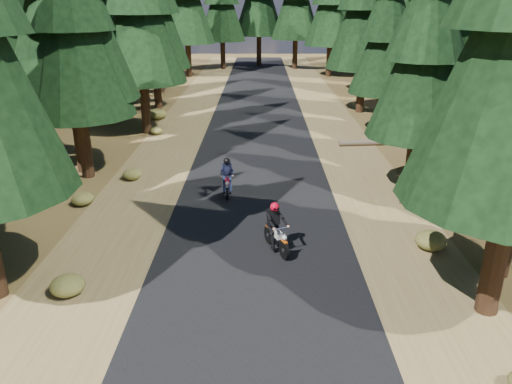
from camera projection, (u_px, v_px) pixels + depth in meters
ground at (256, 242)px, 15.70m from camera, size 120.00×120.00×0.00m
road at (257, 186)px, 20.36m from camera, size 6.00×100.00×0.01m
shoulder_l at (144, 186)px, 20.40m from camera, size 3.20×100.00×0.01m
shoulder_r at (369, 187)px, 20.33m from camera, size 3.20×100.00×0.01m
log_near at (392, 142)px, 26.23m from camera, size 5.75×0.94×0.32m
log_far at (456, 201)px, 18.55m from camera, size 4.18×0.40×0.24m
understory_shrubs at (262, 168)px, 21.80m from camera, size 15.54×28.49×0.68m
rider_lead at (276, 236)px, 14.93m from camera, size 1.13×1.76×1.51m
rider_follow at (227, 183)px, 19.31m from camera, size 0.57×1.66×1.46m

